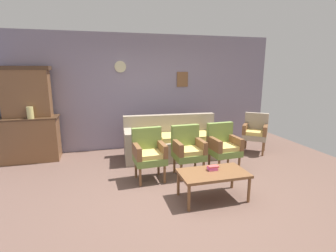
% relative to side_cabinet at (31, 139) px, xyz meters
% --- Properties ---
extents(ground_plane, '(7.68, 7.68, 0.00)m').
position_rel_side_cabinet_xyz_m(ground_plane, '(2.54, -2.25, -0.47)').
color(ground_plane, brown).
extents(wall_back_with_decor, '(6.40, 0.09, 2.70)m').
position_rel_side_cabinet_xyz_m(wall_back_with_decor, '(2.54, 0.38, 0.89)').
color(wall_back_with_decor, gray).
rests_on(wall_back_with_decor, ground).
extents(side_cabinet, '(1.16, 0.55, 0.93)m').
position_rel_side_cabinet_xyz_m(side_cabinet, '(0.00, 0.00, 0.00)').
color(side_cabinet, brown).
rests_on(side_cabinet, ground).
extents(cabinet_upper_hutch, '(0.99, 0.38, 1.03)m').
position_rel_side_cabinet_xyz_m(cabinet_upper_hutch, '(0.00, 0.08, 0.98)').
color(cabinet_upper_hutch, brown).
rests_on(cabinet_upper_hutch, side_cabinet).
extents(vase_on_cabinet, '(0.13, 0.13, 0.24)m').
position_rel_side_cabinet_xyz_m(vase_on_cabinet, '(0.09, -0.18, 0.58)').
color(vase_on_cabinet, '#C9BE70').
rests_on(vase_on_cabinet, side_cabinet).
extents(floral_couch, '(2.12, 0.93, 0.90)m').
position_rel_side_cabinet_xyz_m(floral_couch, '(2.93, -0.56, -0.14)').
color(floral_couch, gray).
rests_on(floral_couch, ground).
extents(armchair_near_cabinet, '(0.54, 0.51, 0.90)m').
position_rel_side_cabinet_xyz_m(armchair_near_cabinet, '(2.21, -1.59, 0.03)').
color(armchair_near_cabinet, olive).
rests_on(armchair_near_cabinet, ground).
extents(armchair_by_doorway, '(0.53, 0.50, 0.90)m').
position_rel_side_cabinet_xyz_m(armchair_by_doorway, '(2.93, -1.58, 0.03)').
color(armchair_by_doorway, olive).
rests_on(armchair_by_doorway, ground).
extents(armchair_near_couch_end, '(0.55, 0.52, 0.90)m').
position_rel_side_cabinet_xyz_m(armchair_near_couch_end, '(3.64, -1.55, 0.03)').
color(armchair_near_couch_end, olive).
rests_on(armchair_near_couch_end, ground).
extents(wingback_chair_by_fireplace, '(0.71, 0.71, 0.90)m').
position_rel_side_cabinet_xyz_m(wingback_chair_by_fireplace, '(4.88, -0.72, 0.03)').
color(wingback_chair_by_fireplace, gray).
rests_on(wingback_chair_by_fireplace, ground).
extents(coffee_table, '(1.00, 0.56, 0.42)m').
position_rel_side_cabinet_xyz_m(coffee_table, '(2.99, -2.52, -0.09)').
color(coffee_table, brown).
rests_on(coffee_table, ground).
extents(book_stack_on_table, '(0.16, 0.10, 0.07)m').
position_rel_side_cabinet_xyz_m(book_stack_on_table, '(3.01, -2.45, -0.01)').
color(book_stack_on_table, pink).
rests_on(book_stack_on_table, coffee_table).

